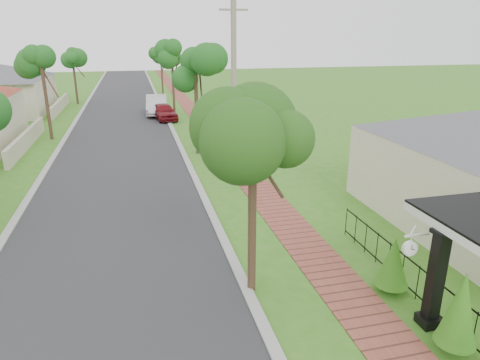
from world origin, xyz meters
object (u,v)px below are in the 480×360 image
object	(u,v)px
near_tree	(253,129)
parked_car_white	(157,105)
porch_post	(435,284)
station_clock	(410,247)
utility_pole	(234,97)
parked_car_red	(164,112)

from	to	relation	value
near_tree	parked_car_white	bearing A→B (deg)	91.70
porch_post	station_clock	bearing A→B (deg)	140.69
porch_post	near_tree	world-z (taller)	near_tree
porch_post	utility_pole	world-z (taller)	utility_pole
porch_post	station_clock	size ratio (longest dim) A/B	3.90
parked_car_red	utility_pole	distance (m)	17.53
near_tree	utility_pole	world-z (taller)	utility_pole
utility_pole	station_clock	size ratio (longest dim) A/B	12.42
station_clock	porch_post	bearing A→B (deg)	-39.31
utility_pole	parked_car_white	bearing A→B (deg)	96.74
porch_post	utility_pole	size ratio (longest dim) A/B	0.31
parked_car_white	utility_pole	xyz separation A→B (m)	(2.34, -19.78, 3.25)
porch_post	parked_car_white	xyz separation A→B (m)	(-4.59, 30.78, -0.30)
porch_post	parked_car_red	distance (m)	28.40
near_tree	parked_car_red	bearing A→B (deg)	90.90
parked_car_red	parked_car_white	xyz separation A→B (m)	(-0.44, 2.69, 0.16)
station_clock	parked_car_white	bearing A→B (deg)	97.69
porch_post	near_tree	size ratio (longest dim) A/B	0.45
parked_car_white	station_clock	world-z (taller)	station_clock
parked_car_white	utility_pole	bearing A→B (deg)	-79.72
parked_car_red	parked_car_white	size ratio (longest dim) A/B	0.78
parked_car_white	station_clock	distance (m)	30.68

